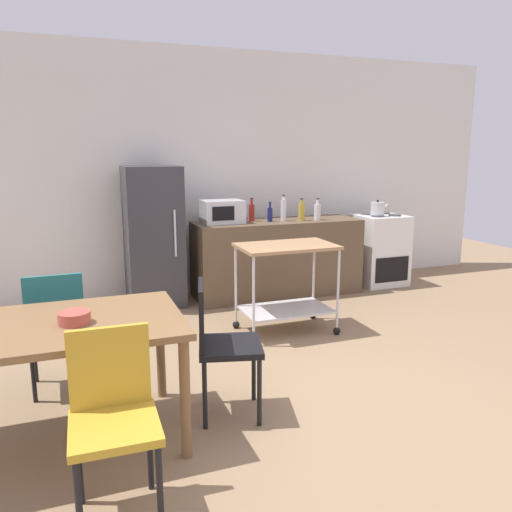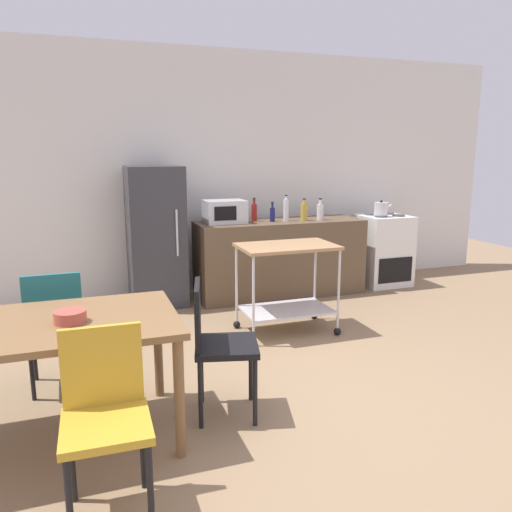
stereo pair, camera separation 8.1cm
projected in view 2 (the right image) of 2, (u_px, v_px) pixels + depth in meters
name	position (u px, v px, depth m)	size (l,w,h in m)	color
ground_plane	(300.00, 404.00, 3.46)	(12.00, 12.00, 0.00)	#8C7051
back_wall	(193.00, 173.00, 6.12)	(8.40, 0.12, 2.90)	silver
kitchen_counter	(280.00, 258.00, 6.06)	(2.00, 0.64, 0.90)	brown
dining_table	(45.00, 336.00, 2.88)	(1.50, 0.90, 0.75)	brown
chair_black	(216.00, 339.00, 3.24)	(0.49, 0.49, 0.89)	black
chair_teal	(55.00, 322.00, 3.57)	(0.41, 0.41, 0.89)	#1E666B
chair_mustard	(105.00, 410.00, 2.35)	(0.41, 0.41, 0.89)	gold
stove_oven	(383.00, 250.00, 6.55)	(0.60, 0.61, 0.92)	white
refrigerator	(156.00, 236.00, 5.61)	(0.60, 0.63, 1.55)	#333338
kitchen_cart	(287.00, 274.00, 4.75)	(0.91, 0.57, 0.85)	#A37A51
microwave	(225.00, 212.00, 5.76)	(0.46, 0.35, 0.26)	silver
bottle_vinegar	(254.00, 212.00, 5.91)	(0.07, 0.07, 0.27)	maroon
bottle_hot_sauce	(272.00, 214.00, 5.88)	(0.06, 0.06, 0.23)	navy
bottle_wine	(286.00, 210.00, 5.93)	(0.06, 0.06, 0.30)	silver
bottle_soy_sauce	(304.00, 211.00, 5.96)	(0.08, 0.08, 0.26)	gold
bottle_olive_oil	(320.00, 211.00, 6.01)	(0.08, 0.08, 0.26)	silver
fruit_bowl	(70.00, 317.00, 2.85)	(0.18, 0.18, 0.07)	#B24C3F
kettle	(381.00, 209.00, 6.31)	(0.24, 0.17, 0.19)	silver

